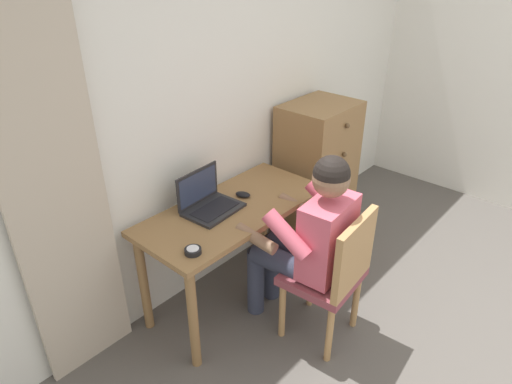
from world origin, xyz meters
TOP-DOWN VIEW (x-y plane):
  - wall_back at (0.00, 2.20)m, footprint 4.80×0.05m
  - curtain_panel at (-1.29, 2.13)m, footprint 0.50×0.03m
  - desk at (-0.38, 1.85)m, footprint 1.23×0.56m
  - dresser at (0.63, 1.92)m, footprint 0.57×0.47m
  - chair at (-0.25, 1.18)m, footprint 0.45×0.43m
  - person_seated at (-0.26, 1.36)m, footprint 0.56×0.61m
  - laptop at (-0.49, 1.94)m, footprint 0.36×0.27m
  - computer_mouse at (-0.24, 1.89)m, footprint 0.09×0.11m
  - desk_clock at (-0.86, 1.67)m, footprint 0.09×0.09m

SIDE VIEW (x-z plane):
  - chair at x=-0.25m, z-range 0.05..0.93m
  - dresser at x=0.63m, z-range 0.00..1.12m
  - desk at x=-0.38m, z-range 0.25..0.97m
  - person_seated at x=-0.26m, z-range 0.08..1.27m
  - desk_clock at x=-0.86m, z-range 0.72..0.75m
  - computer_mouse at x=-0.24m, z-range 0.72..0.75m
  - laptop at x=-0.49m, z-range 0.65..0.89m
  - curtain_panel at x=-1.29m, z-range 0.00..2.14m
  - wall_back at x=0.00m, z-range 0.00..2.50m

